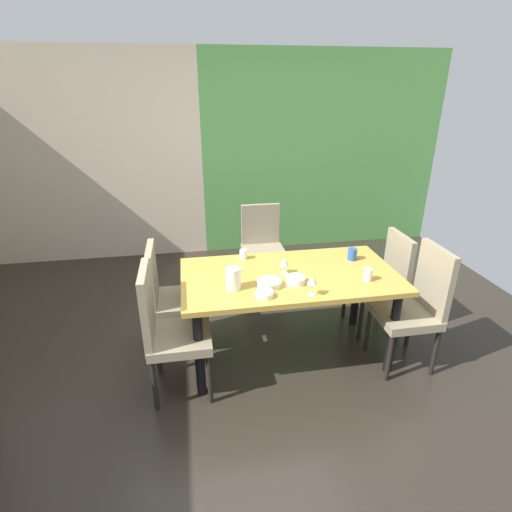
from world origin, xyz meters
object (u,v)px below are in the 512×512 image
(wine_glass_center, at_px, (284,262))
(serving_bowl_near_shelf, at_px, (264,294))
(chair_head_far, at_px, (262,244))
(serving_bowl_corner, at_px, (296,280))
(chair_right_far, at_px, (383,277))
(cup_front, at_px, (243,254))
(wine_glass_north, at_px, (312,280))
(dining_table, at_px, (290,284))
(pitcher_west, at_px, (233,278))
(chair_right_near, at_px, (416,303))
(cup_rear, at_px, (352,254))
(serving_bowl_south, at_px, (269,283))
(chair_left_near, at_px, (167,327))
(chair_left_far, at_px, (169,294))
(cup_near_window, at_px, (368,274))

(wine_glass_center, distance_m, serving_bowl_near_shelf, 0.41)
(chair_head_far, relative_size, serving_bowl_corner, 6.33)
(chair_right_far, relative_size, cup_front, 11.38)
(wine_glass_north, height_order, serving_bowl_corner, wine_glass_north)
(serving_bowl_corner, bearing_deg, wine_glass_north, -73.37)
(serving_bowl_near_shelf, bearing_deg, dining_table, 50.04)
(serving_bowl_near_shelf, xyz_separation_m, pitcher_west, (-0.20, 0.15, 0.06))
(wine_glass_center, distance_m, cup_front, 0.43)
(wine_glass_center, relative_size, pitcher_west, 0.80)
(chair_right_far, distance_m, chair_right_near, 0.53)
(cup_rear, bearing_deg, serving_bowl_corner, -150.16)
(serving_bowl_south, bearing_deg, chair_head_far, 81.19)
(chair_right_far, distance_m, chair_left_near, 1.97)
(chair_right_near, height_order, wine_glass_center, chair_right_near)
(serving_bowl_near_shelf, relative_size, cup_front, 1.59)
(chair_left_far, bearing_deg, dining_table, 74.40)
(serving_bowl_near_shelf, height_order, cup_rear, cup_rear)
(chair_left_far, height_order, wine_glass_north, chair_left_far)
(chair_right_far, distance_m, chair_left_far, 1.89)
(chair_right_near, relative_size, serving_bowl_near_shelf, 7.87)
(serving_bowl_south, distance_m, cup_near_window, 0.75)
(chair_right_near, bearing_deg, chair_head_far, 31.88)
(chair_right_near, distance_m, cup_front, 1.43)
(wine_glass_north, relative_size, cup_near_window, 1.58)
(serving_bowl_south, distance_m, cup_rear, 0.85)
(chair_head_far, distance_m, cup_front, 0.99)
(wine_glass_center, height_order, cup_rear, wine_glass_center)
(wine_glass_north, height_order, wine_glass_center, wine_glass_north)
(serving_bowl_south, height_order, cup_rear, cup_rear)
(chair_right_far, height_order, serving_bowl_south, chair_right_far)
(chair_left_far, distance_m, chair_head_far, 1.37)
(wine_glass_north, xyz_separation_m, cup_front, (-0.38, 0.71, -0.08))
(dining_table, xyz_separation_m, wine_glass_center, (-0.04, 0.02, 0.19))
(chair_left_far, xyz_separation_m, serving_bowl_corner, (0.95, -0.42, 0.25))
(dining_table, distance_m, chair_left_far, 0.99)
(chair_head_far, relative_size, pitcher_west, 5.65)
(chair_head_far, bearing_deg, chair_right_near, 121.88)
(chair_left_near, xyz_separation_m, cup_rear, (1.54, 0.44, 0.26))
(chair_right_far, relative_size, chair_left_near, 0.91)
(chair_left_near, height_order, cup_front, chair_left_near)
(cup_front, bearing_deg, wine_glass_north, -62.01)
(chair_right_far, bearing_deg, chair_right_near, -179.06)
(cup_near_window, bearing_deg, serving_bowl_near_shelf, -172.34)
(chair_left_far, xyz_separation_m, serving_bowl_south, (0.75, -0.43, 0.25))
(chair_head_far, xyz_separation_m, serving_bowl_south, (-0.22, -1.40, 0.26))
(chair_right_far, xyz_separation_m, serving_bowl_near_shelf, (-1.21, -0.58, 0.26))
(dining_table, bearing_deg, wine_glass_center, 154.91)
(chair_head_far, height_order, cup_front, chair_head_far)
(chair_right_far, xyz_separation_m, wine_glass_center, (-0.99, -0.24, 0.33))
(serving_bowl_near_shelf, bearing_deg, cup_near_window, 7.66)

